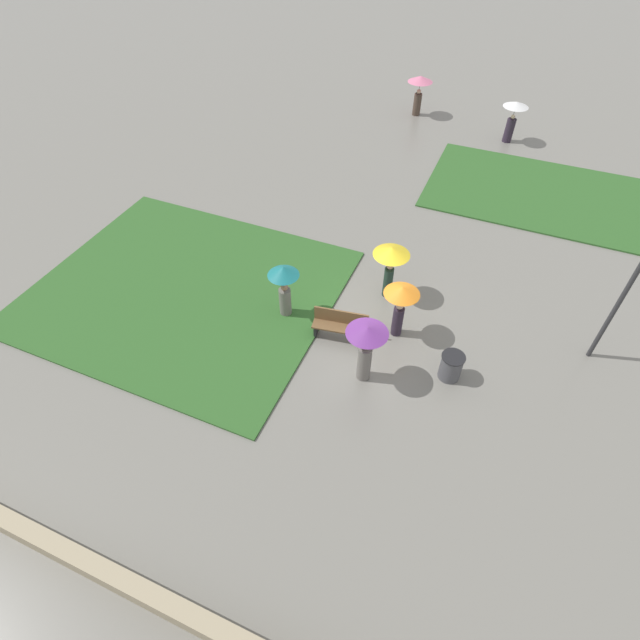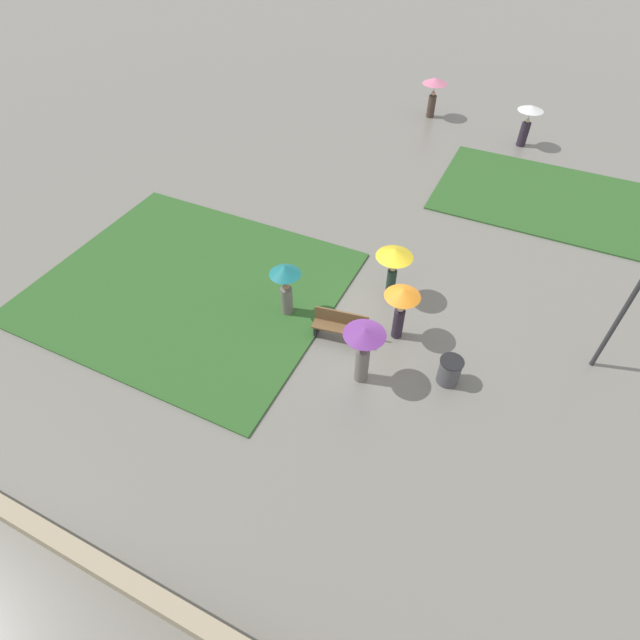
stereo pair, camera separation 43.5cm
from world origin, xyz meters
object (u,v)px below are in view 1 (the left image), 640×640
at_px(crowd_person_orange, 401,300).
at_px(lone_walker_mid_plaza, 420,86).
at_px(park_bench, 340,325).
at_px(crowd_person_yellow, 391,258).
at_px(crowd_person_teal, 284,282).
at_px(lone_walker_far_path, 514,115).
at_px(trash_bin, 451,366).
at_px(crowd_person_purple, 366,344).

bearing_deg(crowd_person_orange, lone_walker_mid_plaza, -157.11).
bearing_deg(lone_walker_mid_plaza, park_bench, 81.59).
xyz_separation_m(crowd_person_yellow, crowd_person_teal, (-2.54, -2.01, -0.18)).
distance_m(park_bench, lone_walker_far_path, 14.67).
bearing_deg(crowd_person_orange, crowd_person_teal, -71.05).
bearing_deg(crowd_person_teal, crowd_person_orange, -66.63).
xyz_separation_m(trash_bin, lone_walker_mid_plaza, (-5.25, 15.83, 0.98)).
relative_size(crowd_person_teal, lone_walker_mid_plaza, 0.97).
bearing_deg(lone_walker_mid_plaza, crowd_person_orange, 87.40).
distance_m(crowd_person_yellow, lone_walker_mid_plaza, 13.65).
height_order(crowd_person_teal, lone_walker_mid_plaza, lone_walker_mid_plaza).
bearing_deg(lone_walker_far_path, lone_walker_mid_plaza, -152.22).
distance_m(park_bench, lone_walker_mid_plaza, 15.76).
relative_size(lone_walker_far_path, lone_walker_mid_plaza, 0.97).
xyz_separation_m(crowd_person_teal, lone_walker_mid_plaza, (-0.18, 15.39, 0.12)).
xyz_separation_m(trash_bin, crowd_person_yellow, (-2.53, 2.45, 1.04)).
relative_size(park_bench, trash_bin, 2.00).
bearing_deg(crowd_person_teal, lone_walker_mid_plaza, 14.81).
bearing_deg(crowd_person_orange, park_bench, -53.15).
bearing_deg(crowd_person_teal, lone_walker_far_path, -3.26).
bearing_deg(lone_walker_far_path, crowd_person_purple, -53.37).
xyz_separation_m(lone_walker_far_path, lone_walker_mid_plaza, (-4.63, 1.19, 0.14)).
xyz_separation_m(crowd_person_orange, crowd_person_teal, (-3.30, -0.54, -0.06)).
bearing_deg(crowd_person_yellow, park_bench, 60.50).
height_order(crowd_person_teal, lone_walker_far_path, crowd_person_teal).
bearing_deg(lone_walker_mid_plaza, lone_walker_far_path, 149.87).
height_order(crowd_person_yellow, crowd_person_teal, crowd_person_yellow).
distance_m(trash_bin, crowd_person_purple, 2.48).
bearing_deg(crowd_person_yellow, lone_walker_mid_plaza, -90.42).
distance_m(park_bench, crowd_person_purple, 1.81).
bearing_deg(crowd_person_teal, crowd_person_purple, -100.44).
distance_m(trash_bin, crowd_person_yellow, 3.67).
xyz_separation_m(crowd_person_purple, crowd_person_orange, (0.34, 1.89, 0.00)).
relative_size(park_bench, lone_walker_far_path, 0.89).
height_order(park_bench, crowd_person_yellow, crowd_person_yellow).
bearing_deg(crowd_person_yellow, crowd_person_purple, 85.07).
height_order(lone_walker_far_path, lone_walker_mid_plaza, lone_walker_mid_plaza).
bearing_deg(park_bench, crowd_person_orange, 17.96).
distance_m(park_bench, crowd_person_teal, 2.01).
height_order(trash_bin, lone_walker_far_path, lone_walker_far_path).
height_order(crowd_person_orange, lone_walker_mid_plaza, lone_walker_mid_plaza).
relative_size(crowd_person_teal, lone_walker_far_path, 1.00).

